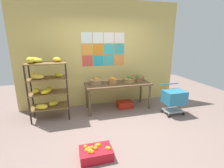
% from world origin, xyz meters
% --- Properties ---
extents(ground, '(9.38, 9.38, 0.00)m').
position_xyz_m(ground, '(0.00, 0.00, 0.00)').
color(ground, '#7E6860').
extents(back_wall_with_art, '(4.59, 0.07, 2.92)m').
position_xyz_m(back_wall_with_art, '(0.00, 1.72, 1.46)').
color(back_wall_with_art, tan).
rests_on(back_wall_with_art, ground).
extents(banana_shelf_unit, '(0.88, 0.49, 1.51)m').
position_xyz_m(banana_shelf_unit, '(-1.48, 1.08, 0.91)').
color(banana_shelf_unit, black).
rests_on(banana_shelf_unit, ground).
extents(display_table, '(1.77, 0.67, 0.73)m').
position_xyz_m(display_table, '(0.33, 1.20, 0.65)').
color(display_table, brown).
rests_on(display_table, ground).
extents(fruit_basket_right, '(0.35, 0.35, 0.17)m').
position_xyz_m(fruit_basket_right, '(-0.26, 1.30, 0.80)').
color(fruit_basket_right, '#9B7D50').
rests_on(fruit_basket_right, display_table).
extents(fruit_basket_centre, '(0.36, 0.36, 0.17)m').
position_xyz_m(fruit_basket_centre, '(0.64, 1.18, 0.81)').
color(fruit_basket_centre, olive).
rests_on(fruit_basket_centre, display_table).
extents(fruit_basket_back_right, '(0.40, 0.40, 0.17)m').
position_xyz_m(fruit_basket_back_right, '(0.97, 1.35, 0.80)').
color(fruit_basket_back_right, olive).
rests_on(fruit_basket_back_right, display_table).
extents(fruit_basket_left, '(0.29, 0.29, 0.18)m').
position_xyz_m(fruit_basket_left, '(0.19, 1.22, 0.81)').
color(fruit_basket_left, '#A4723E').
rests_on(fruit_basket_left, display_table).
extents(produce_crate_under_table, '(0.43, 0.31, 0.18)m').
position_xyz_m(produce_crate_under_table, '(0.54, 1.21, 0.09)').
color(produce_crate_under_table, '#B22311').
rests_on(produce_crate_under_table, ground).
extents(orange_crate_foreground, '(0.52, 0.35, 0.23)m').
position_xyz_m(orange_crate_foreground, '(-0.62, -0.61, 0.10)').
color(orange_crate_foreground, red).
rests_on(orange_crate_foreground, ground).
extents(shopping_cart, '(0.53, 0.44, 0.76)m').
position_xyz_m(shopping_cart, '(1.60, 0.48, 0.43)').
color(shopping_cart, black).
rests_on(shopping_cart, ground).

